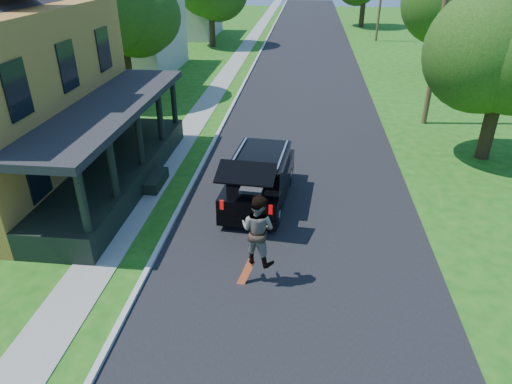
# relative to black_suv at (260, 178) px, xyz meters

# --- Properties ---
(ground) EXTENTS (140.00, 140.00, 0.00)m
(ground) POSITION_rel_black_suv_xyz_m (1.40, -5.33, -0.88)
(ground) COLOR #195711
(ground) RESTS_ON ground
(street) EXTENTS (8.00, 120.00, 0.02)m
(street) POSITION_rel_black_suv_xyz_m (1.40, 14.67, -0.88)
(street) COLOR black
(street) RESTS_ON ground
(curb) EXTENTS (0.15, 120.00, 0.12)m
(curb) POSITION_rel_black_suv_xyz_m (-2.65, 14.67, -0.88)
(curb) COLOR #AFB0AA
(curb) RESTS_ON ground
(sidewalk) EXTENTS (1.30, 120.00, 0.03)m
(sidewalk) POSITION_rel_black_suv_xyz_m (-4.20, 14.67, -0.88)
(sidewalk) COLOR gray
(sidewalk) RESTS_ON ground
(front_walk) EXTENTS (6.50, 1.20, 0.03)m
(front_walk) POSITION_rel_black_suv_xyz_m (-8.10, 0.67, -0.88)
(front_walk) COLOR gray
(front_walk) RESTS_ON ground
(neighbor_house_mid) EXTENTS (12.78, 12.78, 8.30)m
(neighbor_house_mid) POSITION_rel_black_suv_xyz_m (-12.10, 18.67, 3.32)
(neighbor_house_mid) COLOR beige
(neighbor_house_mid) RESTS_ON ground
(black_suv) EXTENTS (2.25, 5.04, 2.29)m
(black_suv) POSITION_rel_black_suv_xyz_m (0.00, 0.00, 0.00)
(black_suv) COLOR black
(black_suv) RESTS_ON ground
(skateboarder) EXTENTS (1.16, 1.05, 1.94)m
(skateboarder) POSITION_rel_black_suv_xyz_m (0.40, -4.33, 0.68)
(skateboarder) COLOR black
(skateboarder) RESTS_ON ground
(skateboard) EXTENTS (0.49, 0.36, 0.73)m
(skateboard) POSITION_rel_black_suv_xyz_m (0.11, -4.52, -0.60)
(skateboard) COLOR #C23F10
(skateboard) RESTS_ON ground
(tree_left_mid) EXTENTS (7.11, 6.91, 7.84)m
(tree_left_mid) POSITION_rel_black_suv_xyz_m (-9.15, 12.14, 4.03)
(tree_left_mid) COLOR black
(tree_left_mid) RESTS_ON ground
(tree_right_near) EXTENTS (5.99, 5.58, 6.99)m
(tree_right_near) POSITION_rel_black_suv_xyz_m (9.02, 4.83, 3.67)
(tree_right_near) COLOR black
(tree_right_near) RESTS_ON ground
(utility_pole_near) EXTENTS (1.61, 0.27, 8.04)m
(utility_pole_near) POSITION_rel_black_suv_xyz_m (7.55, 9.08, 3.28)
(utility_pole_near) COLOR #4D3123
(utility_pole_near) RESTS_ON ground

